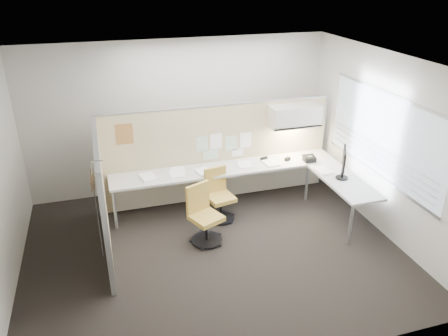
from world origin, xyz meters
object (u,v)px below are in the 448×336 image
object	(u,v)px
chair_left	(204,216)
desk	(247,175)
phone	(309,159)
monitor	(344,162)
chair_right	(219,196)

from	to	relation	value
chair_left	desk	bearing A→B (deg)	16.11
desk	phone	world-z (taller)	phone
monitor	phone	bearing A→B (deg)	44.49
desk	monitor	xyz separation A→B (m)	(1.37, -0.80, 0.43)
chair_right	monitor	bearing A→B (deg)	-27.41
desk	chair_left	xyz separation A→B (m)	(-0.99, -0.83, -0.17)
chair_left	monitor	xyz separation A→B (m)	(2.36, 0.02, 0.60)
chair_left	chair_right	world-z (taller)	chair_left
chair_right	phone	bearing A→B (deg)	-4.13
chair_right	monitor	distance (m)	2.12
desk	chair_right	xyz separation A→B (m)	(-0.58, -0.25, -0.19)
desk	chair_right	distance (m)	0.66
chair_left	chair_right	xyz separation A→B (m)	(0.41, 0.58, -0.02)
monitor	desk	bearing A→B (deg)	89.58
chair_left	chair_right	size ratio (longest dim) A/B	1.04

